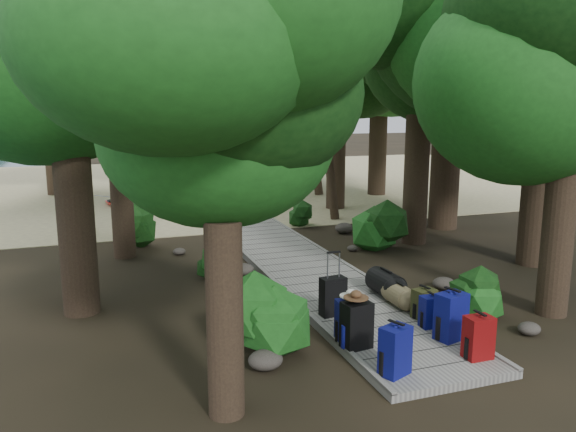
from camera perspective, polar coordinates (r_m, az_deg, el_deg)
name	(u,v)px	position (r m, az deg, el deg)	size (l,w,h in m)	color
ground	(315,280)	(11.95, 2.77, -6.51)	(120.00, 120.00, 0.00)	black
sand_beach	(189,184)	(27.14, -9.98, 3.26)	(40.00, 22.00, 0.02)	#C6BA86
boardwalk	(299,265)	(12.83, 1.10, -4.99)	(2.00, 12.00, 0.12)	gray
backpack_left_a	(395,348)	(7.69, 10.84, -13.04)	(0.39, 0.28, 0.74)	#0C0672
backpack_left_b	(357,323)	(8.40, 6.99, -10.69)	(0.42, 0.30, 0.77)	black
backpack_left_c	(349,318)	(8.62, 6.21, -10.30)	(0.38, 0.27, 0.71)	#0C0672
backpack_right_a	(479,335)	(8.46, 18.79, -11.38)	(0.38, 0.27, 0.68)	maroon
backpack_right_b	(451,314)	(8.96, 16.25, -9.52)	(0.45, 0.31, 0.80)	#0C0672
backpack_right_c	(431,310)	(9.40, 14.34, -9.23)	(0.33, 0.24, 0.57)	#0C0672
backpack_right_d	(424,302)	(9.75, 13.66, -8.49)	(0.36, 0.26, 0.55)	#373717
duffel_right_khaki	(399,295)	(10.26, 11.21, -7.88)	(0.39, 0.58, 0.39)	olive
duffel_right_black	(386,283)	(10.74, 9.90, -6.74)	(0.47, 0.75, 0.47)	black
suitcase_on_boardwalk	(333,296)	(9.61, 4.59, -8.14)	(0.43, 0.24, 0.66)	black
lone_suitcase_on_sand	(238,201)	(19.65, -5.13, 1.54)	(0.46, 0.26, 0.72)	black
hat_brown	(356,294)	(8.23, 6.92, -7.89)	(0.37, 0.37, 0.11)	#51351E
hat_white	(351,293)	(8.46, 6.43, -7.74)	(0.34, 0.34, 0.11)	silver
kayak	(113,202)	(21.51, -17.36, 1.35)	(0.67, 3.05, 0.31)	red
sun_lounger	(290,196)	(20.97, 0.16, 2.00)	(0.58, 1.80, 0.58)	silver
tree_right_a	(571,95)	(10.50, 26.81, 10.91)	(4.55, 4.55, 7.58)	black
tree_right_b	(549,46)	(13.90, 25.03, 15.34)	(5.47, 5.47, 9.77)	black
tree_right_c	(421,65)	(15.14, 13.37, 14.71)	(5.37, 5.37, 9.30)	black
tree_right_d	(454,15)	(17.47, 16.47, 18.95)	(6.70, 6.70, 12.28)	black
tree_right_e	(337,71)	(20.02, 5.04, 14.46)	(5.35, 5.35, 9.62)	black
tree_right_f	(380,65)	(23.51, 9.35, 14.89)	(5.87, 5.87, 10.48)	black
tree_left_a	(221,154)	(6.19, -6.82, 6.28)	(3.72, 3.72, 6.19)	black
tree_left_b	(63,52)	(10.21, -21.86, 15.24)	(4.98, 4.98, 8.97)	black
tree_left_c	(116,98)	(13.85, -17.07, 11.41)	(4.38, 4.38, 7.61)	black
tree_back_a	(162,87)	(25.06, -12.71, 12.64)	(5.10, 5.10, 8.83)	black
tree_back_b	(224,88)	(27.46, -6.56, 12.75)	(4.99, 4.99, 8.91)	black
tree_back_c	(283,88)	(27.71, -0.50, 12.83)	(4.97, 4.97, 8.94)	black
tree_back_d	(47,102)	(25.02, -23.28, 10.63)	(4.57, 4.57, 7.62)	black
palm_right_a	(337,115)	(18.21, 4.99, 10.17)	(3.92, 3.92, 6.68)	#174112
palm_right_b	(317,81)	(23.39, 2.95, 13.56)	(4.80, 4.80, 9.28)	#174112
palm_right_c	(268,102)	(23.56, -2.03, 11.54)	(4.80, 4.80, 7.63)	#174112
palm_left_a	(69,120)	(16.89, -21.39, 9.03)	(4.06, 4.06, 6.46)	#174112
rock_left_a	(266,360)	(8.08, -2.29, -14.39)	(0.49, 0.44, 0.27)	#4C473F
rock_left_b	(226,323)	(9.46, -6.32, -10.77)	(0.36, 0.32, 0.20)	#4C473F
rock_left_c	(243,269)	(12.28, -4.58, -5.43)	(0.47, 0.42, 0.26)	#4C473F
rock_left_d	(179,251)	(14.17, -10.98, -3.55)	(0.31, 0.28, 0.17)	#4C473F
rock_right_a	(529,329)	(9.97, 23.31, -10.46)	(0.37, 0.33, 0.20)	#4C473F
rock_right_b	(444,283)	(11.74, 15.53, -6.62)	(0.45, 0.41, 0.25)	#4C473F
rock_right_c	(352,248)	(14.35, 6.57, -3.27)	(0.27, 0.25, 0.15)	#4C473F
rock_right_d	(344,228)	(16.33, 5.73, -1.23)	(0.54, 0.49, 0.30)	#4C473F
shrub_left_a	(268,319)	(8.35, -2.07, -10.44)	(1.21, 1.21, 1.09)	#194F17
shrub_left_b	(216,264)	(11.87, -7.38, -4.89)	(0.81, 0.81, 0.72)	#194F17
shrub_left_c	(142,227)	(14.93, -14.61, -1.10)	(1.23, 1.23, 1.11)	#194F17
shrub_right_a	(476,294)	(10.38, 18.57, -7.51)	(0.90, 0.90, 0.81)	#194F17
shrub_right_b	(381,226)	(14.56, 9.41, -0.97)	(1.36, 1.36, 1.22)	#194F17
shrub_right_c	(302,215)	(17.24, 1.47, 0.11)	(0.75, 0.75, 0.67)	#194F17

